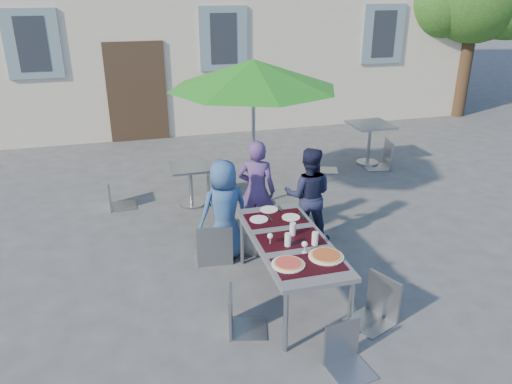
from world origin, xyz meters
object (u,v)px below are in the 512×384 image
object	(u,v)px
cafe_table_1	(370,135)
child_0	(224,210)
child_2	(308,195)
chair_2	(298,220)
child_1	(256,191)
chair_0	(213,220)
chair_5	(349,323)
pizza_near_right	(326,256)
bg_chair_r_0	(202,169)
pizza_near_left	(288,264)
chair_4	(380,275)
bg_chair_l_1	(324,146)
bg_chair_r_1	(384,138)
cafe_table_0	(191,180)
bg_chair_l_0	(114,176)
dining_table	(290,244)
chair_1	(248,212)
patio_umbrella	(253,75)
chair_3	(239,289)

from	to	relation	value
cafe_table_1	child_0	bearing A→B (deg)	-141.50
child_2	chair_2	size ratio (longest dim) A/B	1.53
child_1	chair_0	world-z (taller)	child_1
child_1	chair_5	xyz separation A→B (m)	(0.12, -2.72, -0.23)
child_1	child_2	distance (m)	0.71
pizza_near_right	bg_chair_r_0	distance (m)	3.51
bg_chair_r_0	pizza_near_left	bearing A→B (deg)	-85.35
chair_4	bg_chair_l_1	world-z (taller)	chair_4
child_0	chair_4	xyz separation A→B (m)	(1.28, -1.77, -0.11)
pizza_near_right	bg_chair_r_0	world-z (taller)	bg_chair_r_0
child_2	bg_chair_r_1	distance (m)	3.47
child_0	bg_chair_r_0	bearing A→B (deg)	-101.43
pizza_near_left	bg_chair_r_1	bearing A→B (deg)	50.82
child_0	child_2	world-z (taller)	child_2
cafe_table_0	cafe_table_1	size ratio (longest dim) A/B	0.81
chair_4	cafe_table_0	size ratio (longest dim) A/B	1.42
bg_chair_l_0	bg_chair_r_1	xyz separation A→B (m)	(5.06, 0.53, 0.08)
pizza_near_left	chair_2	size ratio (longest dim) A/B	0.38
dining_table	chair_2	bearing A→B (deg)	65.07
chair_1	bg_chair_l_1	distance (m)	3.46
pizza_near_right	cafe_table_1	distance (m)	5.22
chair_5	cafe_table_1	xyz separation A→B (m)	(2.88, 5.16, 0.10)
pizza_near_right	cafe_table_0	distance (m)	3.50
bg_chair_l_0	bg_chair_r_0	world-z (taller)	bg_chair_r_0
patio_umbrella	chair_1	bearing A→B (deg)	-107.84
dining_table	chair_2	xyz separation A→B (m)	(0.42, 0.89, -0.18)
cafe_table_0	bg_chair_l_1	distance (m)	2.84
pizza_near_left	chair_0	world-z (taller)	chair_0
child_2	bg_chair_r_1	size ratio (longest dim) A/B	1.31
chair_5	bg_chair_r_0	distance (m)	4.23
bg_chair_r_1	bg_chair_l_0	bearing A→B (deg)	-174.03
bg_chair_l_0	chair_4	bearing A→B (deg)	-55.08
chair_1	cafe_table_1	size ratio (longest dim) A/B	1.21
pizza_near_right	patio_umbrella	size ratio (longest dim) A/B	0.14
dining_table	child_0	size ratio (longest dim) A/B	1.38
child_1	chair_0	xyz separation A→B (m)	(-0.70, -0.49, -0.12)
chair_2	bg_chair_l_1	xyz separation A→B (m)	(1.60, 2.91, -0.02)
child_0	chair_2	xyz separation A→B (m)	(0.92, -0.23, -0.15)
dining_table	bg_chair_r_0	world-z (taller)	bg_chair_r_0
chair_3	bg_chair_l_1	xyz separation A→B (m)	(2.70, 4.23, -0.01)
dining_table	bg_chair_r_1	bearing A→B (deg)	48.89
child_1	child_2	size ratio (longest dim) A/B	1.06
chair_2	chair_4	size ratio (longest dim) A/B	0.94
chair_4	cafe_table_1	bearing A→B (deg)	63.77
pizza_near_left	pizza_near_right	world-z (taller)	same
chair_0	chair_3	xyz separation A→B (m)	(-0.01, -1.44, -0.10)
pizza_near_right	chair_5	bearing A→B (deg)	-95.83
chair_1	pizza_near_right	bearing A→B (deg)	-75.68
bg_chair_r_0	dining_table	bearing A→B (deg)	-80.72
dining_table	child_2	xyz separation A→B (m)	(0.69, 1.25, -0.01)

